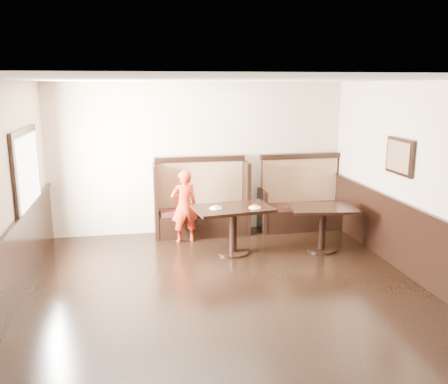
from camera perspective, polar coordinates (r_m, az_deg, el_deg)
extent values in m
plane|color=black|center=(6.00, 1.78, -14.50)|extent=(7.00, 7.00, 0.00)
plane|color=#C3A98D|center=(8.88, -3.00, 4.08)|extent=(5.50, 0.00, 5.50)
plane|color=white|center=(5.32, 1.99, 13.34)|extent=(7.00, 7.00, 0.00)
cube|color=black|center=(6.87, 24.79, -7.55)|extent=(0.05, 6.90, 1.00)
cube|color=black|center=(7.37, -22.69, 2.45)|extent=(0.05, 1.50, 1.20)
cube|color=white|center=(7.36, -22.46, 2.46)|extent=(0.01, 1.30, 1.00)
cube|color=black|center=(7.55, 20.39, 4.03)|extent=(0.04, 0.70, 0.55)
cube|color=olive|center=(7.54, 20.22, 4.03)|extent=(0.01, 0.60, 0.45)
cube|color=black|center=(8.87, -2.67, -3.81)|extent=(1.60, 0.50, 0.42)
cube|color=black|center=(8.80, -2.69, -2.25)|extent=(1.54, 0.46, 0.09)
cube|color=#4C130F|center=(8.90, -2.91, 0.83)|extent=(1.60, 0.12, 0.92)
cube|color=black|center=(8.81, -2.94, 4.01)|extent=(1.68, 0.16, 0.10)
cube|color=black|center=(8.77, -8.24, -0.94)|extent=(0.07, 0.72, 1.36)
cube|color=black|center=(8.99, 2.52, -0.48)|extent=(0.07, 0.72, 1.36)
cube|color=black|center=(9.33, 9.30, -3.13)|extent=(1.50, 0.50, 0.42)
cube|color=black|center=(9.26, 9.35, -1.64)|extent=(1.44, 0.46, 0.09)
cube|color=#4C130F|center=(9.36, 9.02, 1.28)|extent=(1.50, 0.12, 0.92)
cube|color=black|center=(9.27, 9.12, 4.31)|extent=(1.58, 0.16, 0.10)
cube|color=black|center=(9.14, 4.46, -2.10)|extent=(0.07, 0.72, 0.80)
cube|color=black|center=(9.66, 13.55, -1.60)|extent=(0.07, 0.72, 0.80)
cube|color=black|center=(7.75, 1.10, -2.01)|extent=(1.34, 0.94, 0.05)
cylinder|color=black|center=(7.86, 1.09, -4.78)|extent=(0.12, 0.12, 0.72)
cylinder|color=black|center=(7.97, 1.08, -7.22)|extent=(0.54, 0.54, 0.03)
cube|color=black|center=(8.07, 11.84, -1.93)|extent=(1.17, 0.85, 0.05)
cylinder|color=black|center=(8.18, 11.72, -4.47)|extent=(0.12, 0.12, 0.69)
cylinder|color=black|center=(8.28, 11.61, -6.72)|extent=(0.51, 0.51, 0.03)
imported|color=red|center=(8.37, -4.81, -1.73)|extent=(0.52, 0.38, 1.30)
cylinder|color=white|center=(7.67, -1.02, -1.92)|extent=(0.21, 0.21, 0.01)
cylinder|color=tan|center=(7.66, -1.02, -1.81)|extent=(0.13, 0.13, 0.02)
cylinder|color=#EABA54|center=(7.66, -1.02, -1.72)|extent=(0.11, 0.11, 0.01)
cylinder|color=white|center=(7.71, 3.73, -1.86)|extent=(0.20, 0.20, 0.01)
cylinder|color=tan|center=(7.71, 3.73, -1.76)|extent=(0.12, 0.12, 0.02)
cylinder|color=#EABA54|center=(7.71, 3.73, -1.67)|extent=(0.11, 0.11, 0.01)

